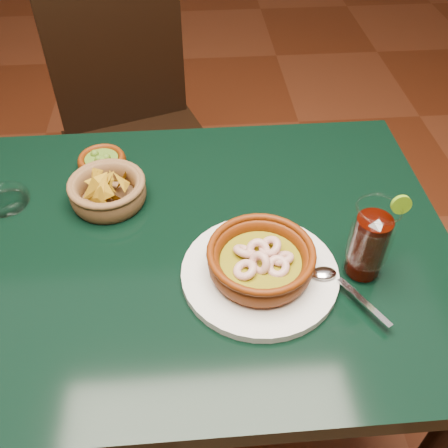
{
  "coord_description": "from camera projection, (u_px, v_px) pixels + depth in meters",
  "views": [
    {
      "loc": [
        0.09,
        -0.7,
        1.48
      ],
      "look_at": [
        0.14,
        -0.02,
        0.81
      ],
      "focal_mm": 40.0,
      "sensor_mm": 36.0,
      "label": 1
    }
  ],
  "objects": [
    {
      "name": "guacamole_ramekin",
      "position": [
        102.0,
        162.0,
        1.15
      ],
      "size": [
        0.13,
        0.13,
        0.04
      ],
      "color": "#511D04",
      "rests_on": "dining_table"
    },
    {
      "name": "chip_basket",
      "position": [
        108.0,
        191.0,
        1.07
      ],
      "size": [
        0.2,
        0.2,
        0.1
      ],
      "color": "brown",
      "rests_on": "dining_table"
    },
    {
      "name": "dining_table",
      "position": [
        158.0,
        274.0,
        1.07
      ],
      "size": [
        1.2,
        0.8,
        0.75
      ],
      "color": "black",
      "rests_on": "ground"
    },
    {
      "name": "glass_ashtray",
      "position": [
        5.0,
        199.0,
        1.07
      ],
      "size": [
        0.11,
        0.11,
        0.03
      ],
      "color": "white",
      "rests_on": "dining_table"
    },
    {
      "name": "shrimp_plate",
      "position": [
        261.0,
        264.0,
        0.91
      ],
      "size": [
        0.35,
        0.29,
        0.08
      ],
      "color": "silver",
      "rests_on": "dining_table"
    },
    {
      "name": "ground",
      "position": [
        178.0,
        411.0,
        1.53
      ],
      "size": [
        7.0,
        7.0,
        0.0
      ],
      "primitive_type": "plane",
      "color": "#471C0C",
      "rests_on": "ground"
    },
    {
      "name": "cola_drink",
      "position": [
        370.0,
        242.0,
        0.89
      ],
      "size": [
        0.16,
        0.16,
        0.18
      ],
      "color": "white",
      "rests_on": "dining_table"
    },
    {
      "name": "dining_chair",
      "position": [
        136.0,
        132.0,
        1.65
      ],
      "size": [
        0.58,
        0.58,
        0.99
      ],
      "color": "black",
      "rests_on": "ground"
    }
  ]
}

